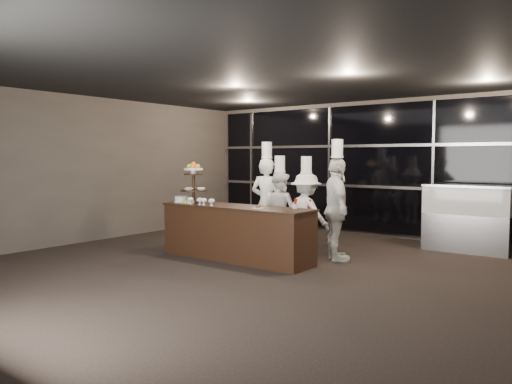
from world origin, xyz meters
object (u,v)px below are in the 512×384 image
Objects in this scene: display_stand at (193,180)px; chef_d at (337,208)px; chef_a at (267,202)px; buffet_counter at (236,232)px; display_case at (468,215)px; chef_c at (306,213)px; layer_cake at (182,199)px; chef_b at (280,210)px.

chef_d reaches higher than display_stand.
display_stand is 0.37× the size of chef_a.
chef_d is at bearing 34.08° from buffet_counter.
display_case is 3.04m from chef_c.
chef_c is at bearing 165.18° from chef_d.
chef_b reaches higher than layer_cake.
chef_c is at bearing -137.98° from display_case.
layer_cake is 0.17× the size of chef_c.
display_stand is at bearing -125.96° from chef_a.
display_case is at bearing 37.52° from layer_cake.
buffet_counter is 1.85× the size of display_case.
display_stand is 0.42× the size of chef_c.
buffet_counter is 1.33m from display_stand.
chef_d is (1.29, -0.19, 0.13)m from chef_b.
chef_b is (0.12, 1.14, 0.29)m from buffet_counter.
chef_b is (1.37, 1.19, -0.22)m from layer_cake.
display_case is 0.86× the size of chef_b.
chef_a is (0.82, 1.13, -0.45)m from display_stand.
buffet_counter is 3.81× the size of display_stand.
display_case is 2.72m from chef_d.
chef_d is at bearing 20.65° from layer_cake.
chef_c is (-2.26, -2.04, 0.06)m from display_case.
chef_b is 1.31m from chef_d.
chef_d reaches higher than layer_cake.
buffet_counter is at bearing -132.88° from display_case.
display_case is at bearing 42.02° from chef_c.
layer_cake is at bearing -148.49° from chef_c.
display_stand is 1.70m from chef_b.
buffet_counter is at bearing -121.19° from chef_c.
buffet_counter is 4.34m from display_case.
buffet_counter is 1.60× the size of chef_b.
chef_d is (2.41, 0.95, -0.45)m from display_stand.
chef_c is at bearing 0.56° from chef_a.
buffet_counter is 1.61× the size of chef_c.
buffet_counter is 1.39× the size of chef_d.
chef_c is (1.69, 1.14, -0.59)m from display_stand.
chef_b reaches higher than display_case.
buffet_counter is at bearing -145.92° from chef_d.
display_stand is (-1.00, -0.00, 0.87)m from buffet_counter.
layer_cake is 1.83m from chef_b.
chef_a is at bearing -178.92° from chef_b.
display_stand is at bearing -141.19° from display_case.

